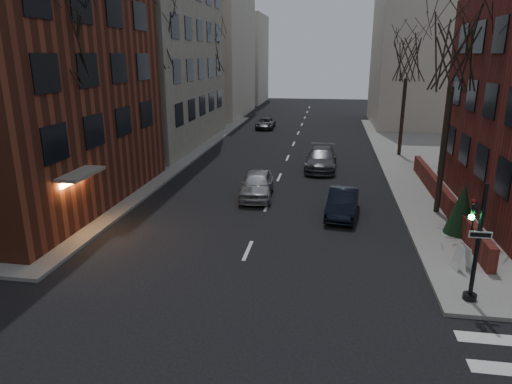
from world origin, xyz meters
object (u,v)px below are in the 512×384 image
at_px(streetlamp_near, 147,115).
at_px(parked_sedan, 343,203).
at_px(tree_right_b, 408,58).
at_px(tree_left_b, 156,39).
at_px(tree_left_c, 209,53).
at_px(tree_left_a, 57,41).
at_px(sandwich_board, 463,258).
at_px(traffic_signal, 475,250).
at_px(evergreen_shrub, 462,209).
at_px(car_lane_far, 265,123).
at_px(streetlamp_far, 221,91).
at_px(car_lane_silver, 257,184).
at_px(car_lane_gray, 321,159).
at_px(tree_right_a, 456,52).

xyz_separation_m(streetlamp_near, parked_sedan, (12.20, -4.94, -3.57)).
relative_size(tree_right_b, parked_sedan, 2.25).
height_order(tree_left_b, tree_left_c, tree_left_b).
xyz_separation_m(tree_left_a, sandwich_board, (17.13, -2.73, -7.84)).
bearing_deg(traffic_signal, tree_right_b, 87.85).
bearing_deg(evergreen_shrub, car_lane_far, 113.93).
relative_size(traffic_signal, streetlamp_far, 0.64).
bearing_deg(parked_sedan, traffic_signal, -58.05).
relative_size(tree_left_a, parked_sedan, 2.52).
relative_size(streetlamp_far, car_lane_silver, 1.41).
bearing_deg(streetlamp_near, parked_sedan, -22.05).
relative_size(car_lane_gray, car_lane_far, 1.26).
bearing_deg(sandwich_board, tree_right_b, 78.72).
height_order(traffic_signal, streetlamp_near, streetlamp_near).
distance_m(tree_right_b, car_lane_gray, 10.60).
relative_size(car_lane_gray, evergreen_shrub, 2.27).
relative_size(traffic_signal, tree_right_a, 0.41).
distance_m(traffic_signal, tree_left_a, 18.66).
distance_m(tree_left_a, tree_left_b, 12.01).
distance_m(streetlamp_far, car_lane_far, 6.18).
height_order(tree_left_a, car_lane_silver, tree_left_a).
bearing_deg(parked_sedan, car_lane_far, 111.88).
xyz_separation_m(tree_left_b, parked_sedan, (12.80, -8.94, -8.24)).
height_order(tree_left_a, car_lane_gray, tree_left_a).
xyz_separation_m(tree_right_b, car_lane_silver, (-9.60, -12.53, -6.83)).
distance_m(tree_left_b, streetlamp_far, 16.68).
relative_size(tree_right_a, car_lane_far, 2.34).
xyz_separation_m(streetlamp_far, car_lane_gray, (10.90, -15.34, -3.48)).
bearing_deg(traffic_signal, streetlamp_far, 116.06).
distance_m(parked_sedan, car_lane_gray, 9.69).
height_order(tree_right_b, evergreen_shrub, tree_right_b).
relative_size(tree_left_b, tree_right_a, 1.11).
relative_size(tree_right_b, car_lane_gray, 1.76).
height_order(parked_sedan, sandwich_board, parked_sedan).
height_order(tree_left_b, car_lane_gray, tree_left_b).
distance_m(tree_left_b, tree_right_b, 18.64).
distance_m(tree_right_a, evergreen_shrub, 7.34).
relative_size(tree_left_a, tree_right_b, 1.12).
distance_m(tree_left_c, car_lane_silver, 23.20).
distance_m(traffic_signal, streetlamp_far, 36.81).
distance_m(tree_left_c, car_lane_gray, 19.05).
bearing_deg(tree_right_b, evergreen_shrub, -88.72).
bearing_deg(tree_left_a, tree_left_b, 90.00).
height_order(tree_left_a, car_lane_far, tree_left_a).
height_order(tree_right_a, streetlamp_far, tree_right_a).
height_order(traffic_signal, parked_sedan, traffic_signal).
distance_m(traffic_signal, car_lane_silver, 13.69).
distance_m(streetlamp_near, streetlamp_far, 20.00).
distance_m(traffic_signal, tree_left_c, 35.76).
xyz_separation_m(tree_left_c, car_lane_silver, (8.00, -20.53, -7.27)).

